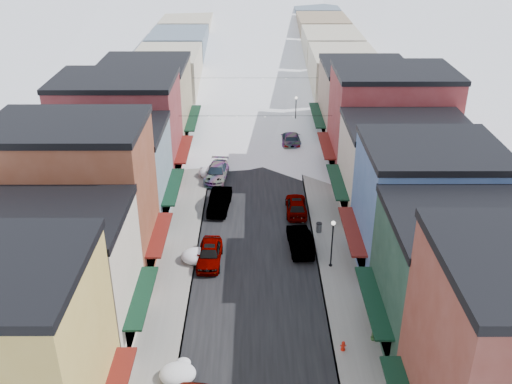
{
  "coord_description": "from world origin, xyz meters",
  "views": [
    {
      "loc": [
        -0.15,
        -17.98,
        26.28
      ],
      "look_at": [
        0.0,
        28.61,
        2.82
      ],
      "focal_mm": 40.0,
      "sensor_mm": 36.0,
      "label": 1
    }
  ],
  "objects_px": {
    "car_green_sedan": "(300,240)",
    "streetlamp_near": "(332,238)",
    "car_dark_hatch": "(220,201)",
    "trash_can": "(319,227)",
    "car_silver_sedan": "(210,254)",
    "fire_hydrant": "(343,346)"
  },
  "relations": [
    {
      "from": "trash_can",
      "to": "streetlamp_near",
      "type": "xyz_separation_m",
      "value": [
        0.4,
        -5.36,
        2.16
      ]
    },
    {
      "from": "car_dark_hatch",
      "to": "fire_hydrant",
      "type": "relative_size",
      "value": 7.4
    },
    {
      "from": "fire_hydrant",
      "to": "streetlamp_near",
      "type": "distance_m",
      "value": 10.08
    },
    {
      "from": "car_silver_sedan",
      "to": "car_green_sedan",
      "type": "distance_m",
      "value": 7.82
    },
    {
      "from": "car_green_sedan",
      "to": "trash_can",
      "type": "height_order",
      "value": "car_green_sedan"
    },
    {
      "from": "fire_hydrant",
      "to": "trash_can",
      "type": "height_order",
      "value": "trash_can"
    },
    {
      "from": "car_dark_hatch",
      "to": "car_green_sedan",
      "type": "height_order",
      "value": "car_dark_hatch"
    },
    {
      "from": "car_silver_sedan",
      "to": "car_dark_hatch",
      "type": "bearing_deg",
      "value": 89.66
    },
    {
      "from": "trash_can",
      "to": "streetlamp_near",
      "type": "height_order",
      "value": "streetlamp_near"
    },
    {
      "from": "car_dark_hatch",
      "to": "fire_hydrant",
      "type": "bearing_deg",
      "value": -59.99
    },
    {
      "from": "car_dark_hatch",
      "to": "streetlamp_near",
      "type": "relative_size",
      "value": 1.25
    },
    {
      "from": "car_dark_hatch",
      "to": "car_green_sedan",
      "type": "bearing_deg",
      "value": -39.64
    },
    {
      "from": "car_silver_sedan",
      "to": "car_dark_hatch",
      "type": "distance_m",
      "value": 9.22
    },
    {
      "from": "car_silver_sedan",
      "to": "car_green_sedan",
      "type": "relative_size",
      "value": 0.93
    },
    {
      "from": "car_green_sedan",
      "to": "streetlamp_near",
      "type": "xyz_separation_m",
      "value": [
        2.29,
        -2.8,
        1.92
      ]
    },
    {
      "from": "trash_can",
      "to": "fire_hydrant",
      "type": "bearing_deg",
      "value": -89.85
    },
    {
      "from": "car_silver_sedan",
      "to": "trash_can",
      "type": "relative_size",
      "value": 5.38
    },
    {
      "from": "car_dark_hatch",
      "to": "car_green_sedan",
      "type": "relative_size",
      "value": 1.0
    },
    {
      "from": "car_green_sedan",
      "to": "streetlamp_near",
      "type": "bearing_deg",
      "value": 125.37
    },
    {
      "from": "car_dark_hatch",
      "to": "car_silver_sedan",
      "type": "bearing_deg",
      "value": -86.79
    },
    {
      "from": "car_silver_sedan",
      "to": "streetlamp_near",
      "type": "distance_m",
      "value": 10.06
    },
    {
      "from": "car_silver_sedan",
      "to": "trash_can",
      "type": "bearing_deg",
      "value": 27.58
    }
  ]
}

